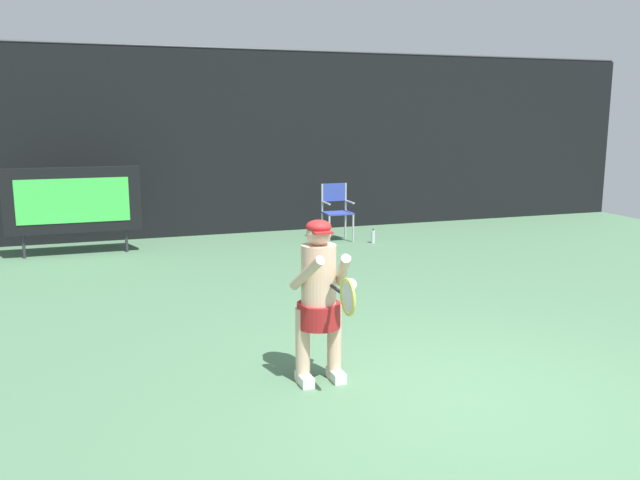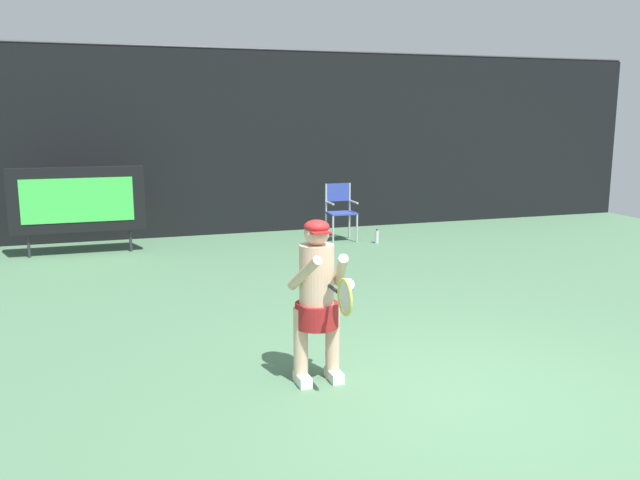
{
  "view_description": "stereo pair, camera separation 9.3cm",
  "coord_description": "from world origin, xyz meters",
  "px_view_note": "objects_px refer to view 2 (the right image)",
  "views": [
    {
      "loc": [
        -2.92,
        -4.59,
        2.36
      ],
      "look_at": [
        -0.64,
        1.95,
        1.05
      ],
      "focal_mm": 37.12,
      "sensor_mm": 36.0,
      "label": 1
    },
    {
      "loc": [
        -2.83,
        -4.62,
        2.36
      ],
      "look_at": [
        -0.64,
        1.95,
        1.05
      ],
      "focal_mm": 37.12,
      "sensor_mm": 36.0,
      "label": 2
    }
  ],
  "objects_px": {
    "umpire_chair": "(340,208)",
    "tennis_player": "(317,295)",
    "tennis_racket": "(344,296)",
    "water_bottle": "(377,237)",
    "scoreboard": "(78,200)"
  },
  "relations": [
    {
      "from": "umpire_chair",
      "to": "tennis_player",
      "type": "relative_size",
      "value": 0.73
    },
    {
      "from": "tennis_racket",
      "to": "tennis_player",
      "type": "bearing_deg",
      "value": 108.09
    },
    {
      "from": "tennis_player",
      "to": "water_bottle",
      "type": "bearing_deg",
      "value": 62.13
    },
    {
      "from": "umpire_chair",
      "to": "water_bottle",
      "type": "bearing_deg",
      "value": -41.63
    },
    {
      "from": "scoreboard",
      "to": "tennis_player",
      "type": "bearing_deg",
      "value": -71.75
    },
    {
      "from": "water_bottle",
      "to": "tennis_player",
      "type": "xyz_separation_m",
      "value": [
        -3.09,
        -5.84,
        0.68
      ]
    },
    {
      "from": "water_bottle",
      "to": "tennis_racket",
      "type": "height_order",
      "value": "tennis_racket"
    },
    {
      "from": "tennis_player",
      "to": "umpire_chair",
      "type": "bearing_deg",
      "value": 68.17
    },
    {
      "from": "scoreboard",
      "to": "water_bottle",
      "type": "height_order",
      "value": "scoreboard"
    },
    {
      "from": "scoreboard",
      "to": "tennis_player",
      "type": "distance_m",
      "value": 6.85
    },
    {
      "from": "scoreboard",
      "to": "umpire_chair",
      "type": "distance_m",
      "value": 4.69
    },
    {
      "from": "umpire_chair",
      "to": "water_bottle",
      "type": "relative_size",
      "value": 4.08
    },
    {
      "from": "scoreboard",
      "to": "umpire_chair",
      "type": "relative_size",
      "value": 2.04
    },
    {
      "from": "water_bottle",
      "to": "tennis_player",
      "type": "bearing_deg",
      "value": -117.87
    },
    {
      "from": "tennis_player",
      "to": "tennis_racket",
      "type": "relative_size",
      "value": 2.44
    }
  ]
}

